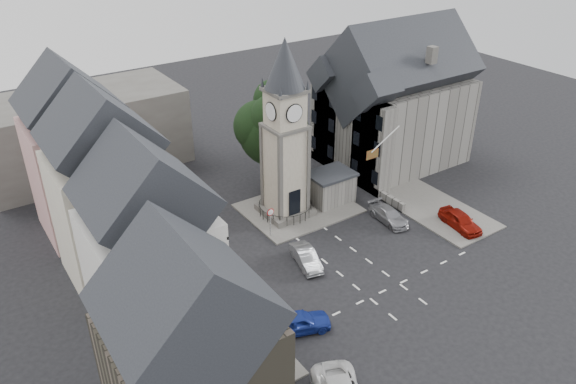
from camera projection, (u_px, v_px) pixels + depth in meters
ground at (339, 255)px, 46.16m from camera, size 120.00×120.00×0.00m
pavement_west at (168, 269)px, 44.40m from camera, size 6.00×30.00×0.14m
pavement_east at (382, 179)px, 57.78m from camera, size 6.00×26.00×0.14m
central_island at (299, 208)px, 52.66m from camera, size 10.00×8.00×0.16m
road_markings at (384, 291)px, 42.16m from camera, size 20.00×8.00×0.01m
clock_tower at (285, 132)px, 48.02m from camera, size 4.86×4.86×16.25m
stone_shelter at (330, 187)px, 53.19m from camera, size 4.30×3.30×3.08m
town_tree at (274, 122)px, 53.19m from camera, size 7.20×7.20×10.80m
warning_sign_post at (271, 217)px, 47.57m from camera, size 0.70×0.19×2.85m
terrace_pink at (79, 159)px, 47.04m from camera, size 8.10×7.60×12.80m
terrace_cream at (110, 198)px, 41.23m from camera, size 8.10×7.60×12.80m
terrace_tudor at (152, 255)px, 35.62m from camera, size 8.10×7.60×12.00m
building_sw_stone at (192, 363)px, 28.76m from camera, size 8.60×7.60×10.40m
backdrop_west at (84, 132)px, 58.72m from camera, size 20.00×10.00×8.00m
east_building at (393, 107)px, 58.70m from camera, size 14.40×11.40×12.60m
east_boundary_wall at (349, 175)px, 57.68m from camera, size 0.40×16.00×0.90m
flagpole at (385, 139)px, 49.56m from camera, size 3.68×0.10×2.74m
car_west_blue at (299, 322)px, 38.08m from camera, size 4.75×3.09×1.51m
car_west_silver at (204, 289)px, 41.37m from camera, size 4.09×2.15×1.28m
car_west_grey at (185, 265)px, 43.75m from camera, size 5.61×3.15×1.48m
car_island_silver at (306, 257)px, 44.74m from camera, size 2.28×4.28×1.34m
car_island_east at (389, 215)px, 50.49m from camera, size 2.07×4.50×1.27m
car_east_red at (460, 220)px, 49.47m from camera, size 2.40×4.65×1.51m
pedestrian at (388, 179)px, 56.21m from camera, size 0.61×0.43×1.56m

